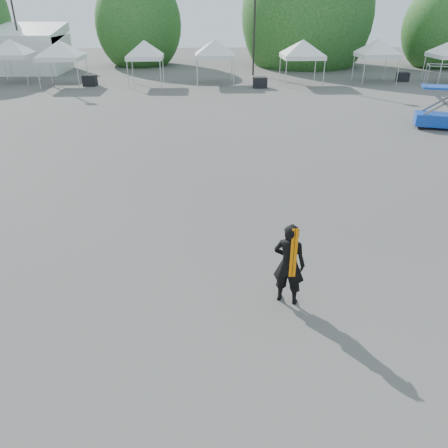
{
  "coord_description": "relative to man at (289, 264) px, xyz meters",
  "views": [
    {
      "loc": [
        -1.36,
        -9.15,
        5.8
      ],
      "look_at": [
        -0.99,
        -0.26,
        1.3
      ],
      "focal_mm": 35.0,
      "sensor_mm": 36.0,
      "label": 1
    }
  ],
  "objects": [
    {
      "name": "ground",
      "position": [
        -0.33,
        1.45,
        -0.93
      ],
      "size": [
        120.0,
        120.0,
        0.0
      ],
      "primitive_type": "plane",
      "color": "#474442",
      "rests_on": "ground"
    },
    {
      "name": "light_pole_west",
      "position": [
        -18.33,
        35.45,
        4.84
      ],
      "size": [
        0.6,
        0.25,
        10.3
      ],
      "color": "black",
      "rests_on": "ground"
    },
    {
      "name": "light_pole_east",
      "position": [
        2.67,
        33.45,
        4.58
      ],
      "size": [
        0.6,
        0.25,
        9.8
      ],
      "color": "black",
      "rests_on": "ground"
    },
    {
      "name": "tree_mid_w",
      "position": [
        -8.33,
        41.45,
        3.0
      ],
      "size": [
        4.16,
        4.16,
        6.33
      ],
      "color": "#382314",
      "rests_on": "ground"
    },
    {
      "name": "tree_mid_e",
      "position": [
        8.67,
        40.45,
        3.91
      ],
      "size": [
        5.12,
        5.12,
        7.79
      ],
      "color": "#382314",
      "rests_on": "ground"
    },
    {
      "name": "tree_far_e",
      "position": [
        21.67,
        38.45,
        2.69
      ],
      "size": [
        3.84,
        3.84,
        5.84
      ],
      "color": "#382314",
      "rests_on": "ground"
    },
    {
      "name": "tent_b",
      "position": [
        -17.07,
        30.24,
        2.12
      ],
      "size": [
        4.13,
        4.13,
        3.88
      ],
      "color": "silver",
      "rests_on": "ground"
    },
    {
      "name": "tent_c",
      "position": [
        -12.68,
        28.48,
        2.12
      ],
      "size": [
        4.43,
        4.43,
        3.88
      ],
      "color": "silver",
      "rests_on": "ground"
    },
    {
      "name": "tent_d",
      "position": [
        -6.29,
        28.46,
        2.12
      ],
      "size": [
        3.79,
        3.79,
        3.88
      ],
      "color": "silver",
      "rests_on": "ground"
    },
    {
      "name": "tent_e",
      "position": [
        -0.85,
        29.19,
        2.12
      ],
      "size": [
        4.3,
        4.3,
        3.88
      ],
      "color": "silver",
      "rests_on": "ground"
    },
    {
      "name": "tent_f",
      "position": [
        6.0,
        28.54,
        2.12
      ],
      "size": [
        4.44,
        4.44,
        3.88
      ],
      "color": "silver",
      "rests_on": "ground"
    },
    {
      "name": "tent_g",
      "position": [
        12.22,
        29.24,
        2.12
      ],
      "size": [
        4.17,
        4.17,
        3.88
      ],
      "color": "silver",
      "rests_on": "ground"
    },
    {
      "name": "man",
      "position": [
        0.0,
        0.0,
        0.0
      ],
      "size": [
        0.8,
        0.68,
        1.86
      ],
      "rotation": [
        0.0,
        0.0,
        2.72
      ],
      "color": "black",
      "rests_on": "ground"
    },
    {
      "name": "scissor_lift",
      "position": [
        10.4,
        14.32,
        0.64
      ],
      "size": [
        2.67,
        1.92,
        3.11
      ],
      "rotation": [
        0.0,
        0.0,
        -0.33
      ],
      "color": "#0B3996",
      "rests_on": "ground"
    },
    {
      "name": "crate_west",
      "position": [
        -10.73,
        28.38,
        -0.54
      ],
      "size": [
        1.06,
        0.85,
        0.79
      ],
      "primitive_type": "cube",
      "rotation": [
        0.0,
        0.0,
        -0.07
      ],
      "color": "black",
      "rests_on": "ground"
    },
    {
      "name": "crate_mid",
      "position": [
        2.54,
        26.89,
        -0.54
      ],
      "size": [
        1.05,
        0.84,
        0.78
      ],
      "primitive_type": "cube",
      "rotation": [
        0.0,
        0.0,
        0.06
      ],
      "color": "black",
      "rests_on": "ground"
    },
    {
      "name": "crate_east",
      "position": [
        14.79,
        29.55,
        -0.58
      ],
      "size": [
        0.97,
        0.79,
        0.71
      ],
      "primitive_type": "cube",
      "rotation": [
        0.0,
        0.0,
        -0.09
      ],
      "color": "black",
      "rests_on": "ground"
    }
  ]
}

